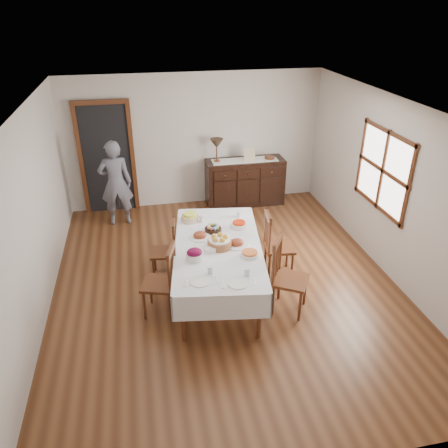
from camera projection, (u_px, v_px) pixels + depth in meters
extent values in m
plane|color=brown|center=(225.00, 283.00, 6.55)|extent=(6.00, 6.00, 0.00)
cube|color=silver|center=(226.00, 109.00, 5.34)|extent=(5.00, 6.00, 0.02)
cube|color=beige|center=(195.00, 141.00, 8.55)|extent=(5.00, 0.02, 2.60)
cube|color=beige|center=(304.00, 368.00, 3.34)|extent=(5.00, 0.02, 2.60)
cube|color=beige|center=(32.00, 221.00, 5.51)|extent=(0.02, 6.00, 2.60)
cube|color=beige|center=(393.00, 190.00, 6.38)|extent=(0.02, 6.00, 2.60)
cube|color=white|center=(384.00, 170.00, 6.55)|extent=(0.02, 1.30, 1.10)
cube|color=#532A15|center=(383.00, 170.00, 6.55)|extent=(0.03, 1.46, 1.26)
cube|color=black|center=(107.00, 159.00, 8.33)|extent=(0.90, 0.06, 2.10)
cube|color=#532A15|center=(107.00, 160.00, 8.32)|extent=(1.04, 0.08, 2.18)
cube|color=white|center=(218.00, 246.00, 6.00)|extent=(1.46, 2.41, 0.04)
cylinder|color=#532A15|center=(183.00, 317.00, 5.30)|extent=(0.06, 0.06, 0.73)
cylinder|color=#532A15|center=(259.00, 314.00, 5.34)|extent=(0.06, 0.06, 0.73)
cylinder|color=#532A15|center=(187.00, 238.00, 7.03)|extent=(0.06, 0.06, 0.73)
cylinder|color=#532A15|center=(244.00, 236.00, 7.08)|extent=(0.06, 0.06, 0.73)
cube|color=white|center=(176.00, 257.00, 6.04)|extent=(0.36, 2.29, 0.35)
cube|color=white|center=(259.00, 254.00, 6.10)|extent=(0.36, 2.29, 0.35)
cube|color=white|center=(222.00, 308.00, 5.05)|extent=(1.17, 0.19, 0.35)
cube|color=white|center=(215.00, 218.00, 7.08)|extent=(1.17, 0.19, 0.35)
cube|color=#532A15|center=(159.00, 284.00, 5.75)|extent=(0.53, 0.53, 0.04)
cylinder|color=#532A15|center=(151.00, 290.00, 6.03)|extent=(0.04, 0.04, 0.44)
cylinder|color=#532A15|center=(144.00, 306.00, 5.73)|extent=(0.04, 0.04, 0.44)
cylinder|color=#532A15|center=(175.00, 291.00, 6.00)|extent=(0.04, 0.04, 0.44)
cylinder|color=#532A15|center=(170.00, 307.00, 5.70)|extent=(0.04, 0.04, 0.44)
cylinder|color=#532A15|center=(175.00, 259.00, 5.77)|extent=(0.04, 0.04, 0.57)
cylinder|color=#532A15|center=(169.00, 275.00, 5.45)|extent=(0.04, 0.04, 0.57)
cube|color=#532A15|center=(171.00, 250.00, 5.49)|extent=(0.16, 0.40, 0.08)
cylinder|color=#532A15|center=(173.00, 264.00, 5.70)|extent=(0.02, 0.02, 0.47)
cylinder|color=#532A15|center=(172.00, 268.00, 5.62)|extent=(0.02, 0.02, 0.47)
cylinder|color=#532A15|center=(171.00, 272.00, 5.53)|extent=(0.02, 0.02, 0.47)
cube|color=#532A15|center=(164.00, 252.00, 6.55)|extent=(0.42, 0.42, 0.04)
cylinder|color=#532A15|center=(155.00, 259.00, 6.77)|extent=(0.03, 0.03, 0.39)
cylinder|color=#532A15|center=(154.00, 270.00, 6.50)|extent=(0.03, 0.03, 0.39)
cylinder|color=#532A15|center=(175.00, 259.00, 6.79)|extent=(0.03, 0.03, 0.39)
cylinder|color=#532A15|center=(174.00, 270.00, 6.52)|extent=(0.03, 0.03, 0.39)
cylinder|color=#532A15|center=(174.00, 232.00, 6.58)|extent=(0.04, 0.04, 0.51)
cylinder|color=#532A15|center=(174.00, 243.00, 6.30)|extent=(0.04, 0.04, 0.51)
cube|color=#532A15|center=(173.00, 224.00, 6.34)|extent=(0.08, 0.37, 0.07)
cylinder|color=#532A15|center=(174.00, 236.00, 6.52)|extent=(0.02, 0.02, 0.42)
cylinder|color=#532A15|center=(174.00, 238.00, 6.45)|extent=(0.02, 0.02, 0.42)
cylinder|color=#532A15|center=(174.00, 241.00, 6.38)|extent=(0.02, 0.02, 0.42)
cube|color=#532A15|center=(290.00, 280.00, 5.78)|extent=(0.61, 0.61, 0.04)
cylinder|color=#532A15|center=(300.00, 306.00, 5.69)|extent=(0.04, 0.04, 0.46)
cylinder|color=#532A15|center=(305.00, 291.00, 6.00)|extent=(0.04, 0.04, 0.46)
cylinder|color=#532A15|center=(273.00, 300.00, 5.80)|extent=(0.04, 0.04, 0.46)
cylinder|color=#532A15|center=(279.00, 285.00, 6.10)|extent=(0.04, 0.04, 0.46)
cylinder|color=#532A15|center=(273.00, 266.00, 5.55)|extent=(0.04, 0.04, 0.60)
cylinder|color=#532A15|center=(280.00, 251.00, 5.87)|extent=(0.04, 0.04, 0.60)
cube|color=#532A15|center=(278.00, 242.00, 5.59)|extent=(0.26, 0.39, 0.09)
cylinder|color=#532A15|center=(275.00, 264.00, 5.64)|extent=(0.02, 0.02, 0.49)
cylinder|color=#532A15|center=(277.00, 260.00, 5.72)|extent=(0.02, 0.02, 0.49)
cylinder|color=#532A15|center=(278.00, 256.00, 5.80)|extent=(0.02, 0.02, 0.49)
cube|color=#532A15|center=(279.00, 247.00, 6.58)|extent=(0.47, 0.47, 0.04)
cylinder|color=#532A15|center=(292.00, 266.00, 6.55)|extent=(0.04, 0.04, 0.44)
cylinder|color=#532A15|center=(287.00, 254.00, 6.86)|extent=(0.04, 0.04, 0.44)
cylinder|color=#532A15|center=(269.00, 267.00, 6.53)|extent=(0.04, 0.04, 0.44)
cylinder|color=#532A15|center=(265.00, 255.00, 6.83)|extent=(0.04, 0.04, 0.44)
cylinder|color=#532A15|center=(270.00, 237.00, 6.27)|extent=(0.04, 0.04, 0.57)
cylinder|color=#532A15|center=(265.00, 225.00, 6.60)|extent=(0.04, 0.04, 0.57)
cube|color=#532A15|center=(268.00, 216.00, 6.32)|extent=(0.09, 0.41, 0.08)
cylinder|color=#532A15|center=(269.00, 235.00, 6.36)|extent=(0.02, 0.02, 0.47)
cylinder|color=#532A15|center=(268.00, 232.00, 6.44)|extent=(0.02, 0.02, 0.47)
cylinder|color=#532A15|center=(266.00, 230.00, 6.52)|extent=(0.02, 0.02, 0.47)
cube|color=black|center=(245.00, 182.00, 8.86)|extent=(1.56, 0.52, 0.94)
cube|color=black|center=(225.00, 175.00, 8.41)|extent=(0.44, 0.02, 0.19)
sphere|color=brown|center=(225.00, 176.00, 8.40)|extent=(0.03, 0.03, 0.03)
cube|color=black|center=(248.00, 174.00, 8.50)|extent=(0.44, 0.02, 0.19)
sphere|color=brown|center=(249.00, 174.00, 8.48)|extent=(0.03, 0.03, 0.03)
cube|color=black|center=(271.00, 172.00, 8.58)|extent=(0.44, 0.02, 0.19)
sphere|color=brown|center=(272.00, 172.00, 8.56)|extent=(0.03, 0.03, 0.03)
imported|color=slate|center=(115.00, 180.00, 7.90)|extent=(0.55, 0.36, 1.71)
cylinder|color=brown|center=(219.00, 244.00, 5.91)|extent=(0.33, 0.33, 0.11)
cylinder|color=white|center=(219.00, 239.00, 5.88)|extent=(0.30, 0.30, 0.02)
sphere|color=gold|center=(225.00, 237.00, 5.88)|extent=(0.08, 0.08, 0.08)
sphere|color=gold|center=(220.00, 235.00, 5.94)|extent=(0.08, 0.08, 0.08)
sphere|color=gold|center=(214.00, 236.00, 5.90)|extent=(0.08, 0.08, 0.08)
sphere|color=gold|center=(215.00, 240.00, 5.81)|extent=(0.08, 0.08, 0.08)
sphere|color=gold|center=(222.00, 240.00, 5.80)|extent=(0.08, 0.08, 0.08)
cylinder|color=black|center=(213.00, 230.00, 6.32)|extent=(0.24, 0.24, 0.05)
ellipsoid|color=#D77889|center=(217.00, 226.00, 6.31)|extent=(0.05, 0.05, 0.06)
ellipsoid|color=#73A6D8|center=(216.00, 225.00, 6.34)|extent=(0.05, 0.05, 0.06)
ellipsoid|color=#93EA7D|center=(213.00, 224.00, 6.36)|extent=(0.05, 0.05, 0.06)
ellipsoid|color=gold|center=(210.00, 225.00, 6.34)|extent=(0.05, 0.05, 0.06)
ellipsoid|color=#C88FE6|center=(208.00, 226.00, 6.31)|extent=(0.05, 0.05, 0.06)
ellipsoid|color=#FFCF62|center=(209.00, 228.00, 6.27)|extent=(0.05, 0.05, 0.06)
ellipsoid|color=#D77889|center=(211.00, 229.00, 6.24)|extent=(0.05, 0.05, 0.06)
ellipsoid|color=#73A6D8|center=(215.00, 229.00, 6.24)|extent=(0.05, 0.05, 0.06)
ellipsoid|color=#93EA7D|center=(217.00, 228.00, 6.27)|extent=(0.05, 0.05, 0.06)
cylinder|color=white|center=(200.00, 237.00, 6.16)|extent=(0.30, 0.30, 0.01)
ellipsoid|color=maroon|center=(200.00, 235.00, 6.15)|extent=(0.19, 0.16, 0.11)
cylinder|color=white|center=(237.00, 245.00, 5.97)|extent=(0.32, 0.32, 0.02)
ellipsoid|color=maroon|center=(237.00, 243.00, 5.96)|extent=(0.19, 0.16, 0.11)
cylinder|color=white|center=(195.00, 257.00, 5.63)|extent=(0.22, 0.22, 0.09)
ellipsoid|color=#5D072D|center=(194.00, 252.00, 5.60)|extent=(0.20, 0.17, 0.11)
cylinder|color=white|center=(239.00, 225.00, 6.43)|extent=(0.23, 0.23, 0.06)
cylinder|color=#F32B08|center=(239.00, 222.00, 6.41)|extent=(0.18, 0.18, 0.03)
cylinder|color=#D6B58D|center=(190.00, 218.00, 6.60)|extent=(0.26, 0.26, 0.09)
cylinder|color=#E0E847|center=(190.00, 214.00, 6.57)|extent=(0.20, 0.20, 0.04)
cylinder|color=white|center=(250.00, 255.00, 5.71)|extent=(0.23, 0.23, 0.05)
cylinder|color=orange|center=(250.00, 252.00, 5.69)|extent=(0.20, 0.20, 0.02)
cube|color=white|center=(210.00, 250.00, 5.79)|extent=(0.15, 0.11, 0.07)
cylinder|color=white|center=(200.00, 281.00, 5.21)|extent=(0.25, 0.25, 0.01)
cube|color=white|center=(186.00, 283.00, 5.18)|extent=(0.10, 0.13, 0.01)
cube|color=silver|center=(186.00, 283.00, 5.18)|extent=(0.04, 0.16, 0.01)
cube|color=silver|center=(213.00, 280.00, 5.24)|extent=(0.04, 0.18, 0.01)
cube|color=silver|center=(217.00, 280.00, 5.24)|extent=(0.04, 0.14, 0.01)
cylinder|color=white|center=(210.00, 270.00, 5.34)|extent=(0.07, 0.07, 0.10)
cylinder|color=white|center=(238.00, 283.00, 5.17)|extent=(0.25, 0.25, 0.01)
cube|color=white|center=(224.00, 285.00, 5.15)|extent=(0.10, 0.13, 0.01)
cube|color=silver|center=(224.00, 285.00, 5.14)|extent=(0.04, 0.16, 0.01)
cube|color=silver|center=(251.00, 282.00, 5.20)|extent=(0.04, 0.18, 0.01)
cube|color=silver|center=(254.00, 281.00, 5.21)|extent=(0.04, 0.14, 0.01)
cylinder|color=white|center=(247.00, 272.00, 5.31)|extent=(0.07, 0.07, 0.10)
cylinder|color=white|center=(201.00, 219.00, 6.56)|extent=(0.07, 0.07, 0.11)
cylinder|color=white|center=(239.00, 214.00, 6.72)|extent=(0.07, 0.07, 0.10)
cube|color=white|center=(245.00, 160.00, 8.62)|extent=(1.30, 0.35, 0.01)
cylinder|color=brown|center=(217.00, 161.00, 8.55)|extent=(0.12, 0.12, 0.03)
cylinder|color=brown|center=(217.00, 154.00, 8.48)|extent=(0.02, 0.02, 0.25)
cone|color=#3D2F1F|center=(217.00, 143.00, 8.38)|extent=(0.26, 0.26, 0.18)
cube|color=tan|center=(249.00, 154.00, 8.51)|extent=(0.22, 0.08, 0.28)
cylinder|color=#532A15|center=(270.00, 158.00, 8.68)|extent=(0.20, 0.20, 0.06)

